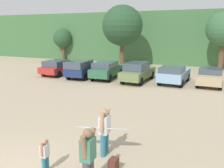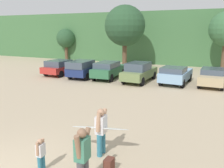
# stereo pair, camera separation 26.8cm
# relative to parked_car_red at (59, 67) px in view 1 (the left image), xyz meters

# --- Properties ---
(hillside_ridge) EXTENTS (108.00, 12.00, 6.59)m
(hillside_ridge) POSITION_rel_parked_car_red_xyz_m (8.45, 16.77, 2.54)
(hillside_ridge) COLOR #427042
(hillside_ridge) RESTS_ON ground_plane
(tree_right) EXTENTS (2.67, 2.67, 4.46)m
(tree_right) POSITION_rel_parked_car_red_xyz_m (-6.47, 10.21, 2.32)
(tree_right) COLOR brown
(tree_right) RESTS_ON ground_plane
(tree_center_left) EXTENTS (4.56, 4.56, 7.03)m
(tree_center_left) POSITION_rel_parked_car_red_xyz_m (3.95, 6.79, 3.97)
(tree_center_left) COLOR brown
(tree_center_left) RESTS_ON ground_plane
(tree_center_right) EXTENTS (3.53, 3.53, 6.15)m
(tree_center_right) POSITION_rel_parked_car_red_xyz_m (14.42, 8.06, 3.57)
(tree_center_right) COLOR brown
(tree_center_right) RESTS_ON ground_plane
(parked_car_red) EXTENTS (2.08, 4.33, 1.44)m
(parked_car_red) POSITION_rel_parked_car_red_xyz_m (0.00, 0.00, 0.00)
(parked_car_red) COLOR #B72D28
(parked_car_red) RESTS_ON ground_plane
(parked_car_navy) EXTENTS (2.01, 4.55, 1.61)m
(parked_car_navy) POSITION_rel_parked_car_red_xyz_m (2.80, -0.34, 0.09)
(parked_car_navy) COLOR navy
(parked_car_navy) RESTS_ON ground_plane
(parked_car_forest_green) EXTENTS (1.96, 4.40, 1.52)m
(parked_car_forest_green) POSITION_rel_parked_car_red_xyz_m (5.03, 0.07, 0.07)
(parked_car_forest_green) COLOR #2D6642
(parked_car_forest_green) RESTS_ON ground_plane
(parked_car_olive_green) EXTENTS (1.95, 4.60, 1.65)m
(parked_car_olive_green) POSITION_rel_parked_car_red_xyz_m (7.97, -0.09, 0.09)
(parked_car_olive_green) COLOR #6B7F4C
(parked_car_olive_green) RESTS_ON ground_plane
(parked_car_sky_blue) EXTENTS (2.16, 4.14, 1.45)m
(parked_car_sky_blue) POSITION_rel_parked_car_red_xyz_m (10.89, 0.33, 0.02)
(parked_car_sky_blue) COLOR #84ADD1
(parked_car_sky_blue) RESTS_ON ground_plane
(parked_car_tan) EXTENTS (1.88, 3.94, 1.36)m
(parked_car_tan) POSITION_rel_parked_car_red_xyz_m (13.61, 0.78, -0.03)
(parked_car_tan) COLOR tan
(parked_car_tan) RESTS_ON ground_plane
(person_adult) EXTENTS (0.33, 0.79, 1.67)m
(person_adult) POSITION_rel_parked_car_red_xyz_m (10.57, -12.30, 0.19)
(person_adult) COLOR teal
(person_adult) RESTS_ON ground_plane
(person_child) EXTENTS (0.21, 0.39, 1.05)m
(person_child) POSITION_rel_parked_car_red_xyz_m (9.35, -13.96, -0.16)
(person_child) COLOR teal
(person_child) RESTS_ON ground_plane
(person_companion) EXTENTS (0.34, 0.82, 1.72)m
(person_companion) POSITION_rel_parked_car_red_xyz_m (10.92, -14.10, 0.21)
(person_companion) COLOR #4C4C51
(person_companion) RESTS_ON ground_plane
(surfboard_white) EXTENTS (2.08, 1.06, 0.26)m
(surfboard_white) POSITION_rel_parked_car_red_xyz_m (10.52, -12.27, 0.20)
(surfboard_white) COLOR white
(backpack_dropped) EXTENTS (0.24, 0.34, 0.45)m
(backpack_dropped) POSITION_rel_parked_car_red_xyz_m (11.28, -13.19, -0.53)
(backpack_dropped) COLOR #592D23
(backpack_dropped) RESTS_ON ground_plane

